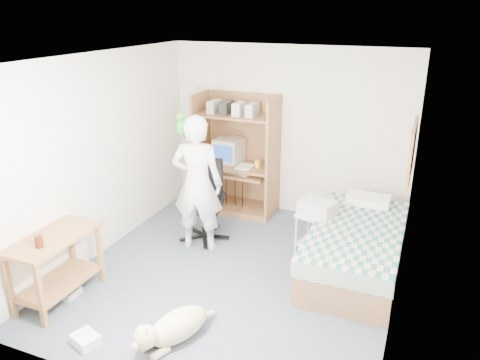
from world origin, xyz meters
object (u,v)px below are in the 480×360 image
Objects in this scene: side_desk at (56,258)px; computer_hutch at (237,159)px; bed at (356,248)px; dog at (173,327)px; person at (197,184)px; printer_cart at (316,228)px; office_chair at (205,211)px.

computer_hutch is at bearing 73.86° from side_desk.
bed is 2.39m from dog.
person is at bearing 61.95° from side_desk.
side_desk is 1.82× the size of printer_cart.
bed is 3.68× the size of printer_cart.
printer_cart is (0.83, 2.17, 0.21)m from dog.
office_chair is at bearing 67.43° from side_desk.
printer_cart is at bearing 92.09° from dog.
office_chair is 1.95× the size of printer_cart.
bed is 2.09m from person.
dog is (1.48, -0.14, -0.34)m from side_desk.
computer_hutch is 3.08m from side_desk.
bed is at bearing -5.19° from printer_cart.
office_chair is (-0.05, -1.02, -0.44)m from computer_hutch.
computer_hutch reaches higher than person.
side_desk reaches higher than printer_cart.
computer_hutch reaches higher than printer_cart.
side_desk is 0.93× the size of office_chair.
bed reaches higher than dog.
side_desk is (-0.85, -2.94, -0.33)m from computer_hutch.
office_chair is 1.17× the size of dog.
office_chair is at bearing -89.43° from person.
computer_hutch is 1.98× the size of dog.
office_chair is at bearing -92.94° from computer_hutch.
computer_hutch is at bearing -100.25° from person.
computer_hutch is at bearing 76.45° from office_chair.
person is (-1.99, -0.20, 0.60)m from bed.
bed is 3.39m from side_desk.
bed reaches higher than printer_cart.
person reaches higher than printer_cart.
side_desk is at bearing -122.91° from printer_cart.
person is at bearing -148.29° from printer_cart.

